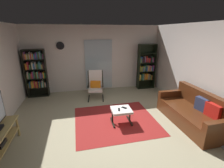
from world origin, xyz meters
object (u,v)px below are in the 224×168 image
bookshelf_near_tv (36,71)px  lounge_armchair (96,84)px  bookshelf_near_sofa (146,68)px  leather_sofa (193,113)px  ottoman (121,111)px  tv_remote (119,109)px  wall_clock (60,46)px  cell_phone (124,108)px

bookshelf_near_tv → lounge_armchair: bearing=-17.7°
bookshelf_near_sofa → leather_sofa: bearing=-88.7°
bookshelf_near_tv → lounge_armchair: size_ratio=1.72×
bookshelf_near_sofa → lounge_armchair: 2.35m
lounge_armchair → ottoman: 1.91m
tv_remote → wall_clock: wall_clock is taller
ottoman → wall_clock: (-1.61, 2.71, 1.52)m
tv_remote → ottoman: bearing=32.3°
ottoman → cell_phone: size_ratio=3.81×
lounge_armchair → wall_clock: wall_clock is taller
bookshelf_near_sofa → leather_sofa: size_ratio=0.95×
bookshelf_near_tv → ottoman: 3.63m
bookshelf_near_tv → lounge_armchair: 2.23m
lounge_armchair → ottoman: size_ratio=1.92×
leather_sofa → lounge_armchair: size_ratio=1.91×
bookshelf_near_sofa → tv_remote: bookshelf_near_sofa is taller
bookshelf_near_tv → leather_sofa: bearing=-34.1°
cell_phone → bookshelf_near_sofa: bearing=14.8°
leather_sofa → wall_clock: 4.94m
lounge_armchair → wall_clock: size_ratio=3.53×
leather_sofa → tv_remote: leather_sofa is taller
bookshelf_near_tv → cell_phone: bearing=-43.3°
ottoman → cell_phone: 0.13m
tv_remote → wall_clock: (-1.54, 2.74, 1.44)m
tv_remote → wall_clock: bearing=132.3°
cell_phone → tv_remote: bearing=162.5°
lounge_armchair → bookshelf_near_sofa: bearing=16.1°
bookshelf_near_tv → tv_remote: bookshelf_near_tv is taller
leather_sofa → lounge_armchair: (-2.30, 2.30, 0.23)m
ottoman → tv_remote: tv_remote is taller
bookshelf_near_tv → ottoman: bearing=-44.9°
cell_phone → lounge_armchair: bearing=66.1°
ottoman → leather_sofa: bearing=-13.7°
bookshelf_near_tv → ottoman: size_ratio=3.30×
tv_remote → cell_phone: tv_remote is taller
cell_phone → wall_clock: wall_clock is taller
leather_sofa → cell_phone: size_ratio=13.98×
lounge_armchair → tv_remote: lounge_armchair is taller
lounge_armchair → cell_phone: lounge_armchair is taller
bookshelf_near_sofa → cell_phone: bookshelf_near_sofa is taller
bookshelf_near_tv → tv_remote: 3.58m
lounge_armchair → ottoman: (0.44, -1.85, -0.20)m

